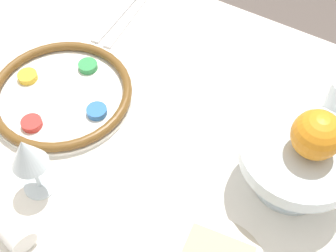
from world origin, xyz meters
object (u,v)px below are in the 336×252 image
(fruit_stand, at_px, (299,157))
(orange_fruit, at_px, (317,135))
(seder_plate, at_px, (61,94))
(napkin_roll, at_px, (0,216))
(wine_glass, at_px, (27,155))

(fruit_stand, bearing_deg, orange_fruit, 25.99)
(seder_plate, height_order, napkin_roll, napkin_roll)
(fruit_stand, xyz_separation_m, orange_fruit, (0.01, 0.01, 0.07))
(fruit_stand, bearing_deg, wine_glass, -147.85)
(fruit_stand, height_order, orange_fruit, orange_fruit)
(fruit_stand, bearing_deg, napkin_roll, -140.08)
(wine_glass, relative_size, napkin_roll, 0.92)
(fruit_stand, distance_m, napkin_roll, 0.54)
(seder_plate, xyz_separation_m, fruit_stand, (0.50, 0.06, 0.07))
(seder_plate, relative_size, napkin_roll, 1.90)
(seder_plate, distance_m, wine_glass, 0.24)
(wine_glass, bearing_deg, seder_plate, 117.99)
(fruit_stand, relative_size, orange_fruit, 2.50)
(wine_glass, height_order, orange_fruit, orange_fruit)
(fruit_stand, bearing_deg, seder_plate, -173.41)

